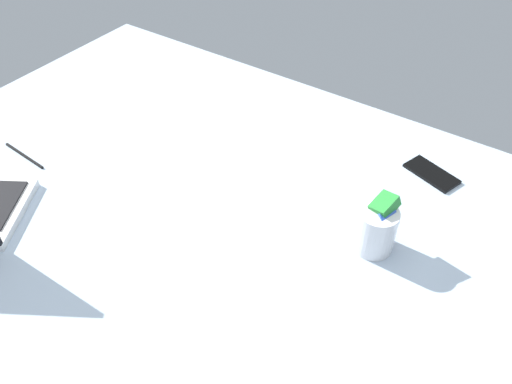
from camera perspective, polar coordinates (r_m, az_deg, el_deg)
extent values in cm
cube|color=silver|center=(134.84, -6.75, -5.77)|extent=(180.00, 140.00, 18.00)
cylinder|color=silver|center=(120.55, 12.80, -4.04)|extent=(9.00, 9.00, 11.00)
cube|color=red|center=(123.50, 13.19, -4.23)|extent=(6.75, 4.73, 5.67)
cube|color=red|center=(120.38, 12.56, -4.18)|extent=(7.71, 7.25, 4.88)
cube|color=yellow|center=(119.09, 12.64, -3.38)|extent=(6.76, 7.42, 6.00)
cube|color=blue|center=(117.77, 13.74, -2.82)|extent=(6.61, 6.05, 5.59)
cube|color=#268C33|center=(117.75, 13.71, -1.39)|extent=(5.86, 7.04, 4.96)
cube|color=black|center=(147.09, 18.44, 1.90)|extent=(15.43, 10.88, 0.80)
cube|color=black|center=(159.02, -23.75, 3.61)|extent=(17.00, 1.85, 0.60)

